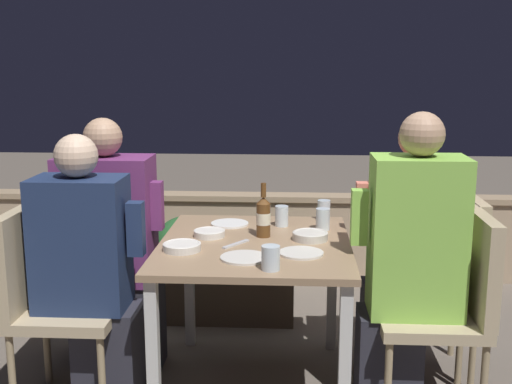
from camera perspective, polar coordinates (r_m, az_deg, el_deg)
name	(u,v)px	position (r m, az deg, el deg)	size (l,w,h in m)	color
parapet_wall	(269,235)	(4.69, 1.15, -3.85)	(9.00, 0.18, 0.62)	tan
dining_table	(255,260)	(3.01, -0.09, -6.10)	(0.88, 1.02, 0.73)	#937556
planter_hedge	(224,262)	(3.95, -2.89, -6.19)	(0.86, 0.47, 0.63)	brown
chair_left_near	(46,288)	(3.08, -18.16, -8.12)	(0.46, 0.46, 0.92)	tan
person_navy_jumper	(90,272)	(2.98, -14.56, -6.92)	(0.49, 0.26, 1.25)	#282833
chair_left_far	(75,264)	(3.39, -15.77, -6.15)	(0.46, 0.46, 0.92)	tan
person_purple_stripe	(114,246)	(3.30, -12.50, -4.75)	(0.52, 0.26, 1.29)	#282833
chair_right_near	(454,295)	(2.97, 17.17, -8.76)	(0.46, 0.46, 0.92)	tan
person_green_blouse	(408,265)	(2.89, 13.39, -6.37)	(0.48, 0.26, 1.35)	#282833
chair_right_far	(447,269)	(3.33, 16.61, -6.55)	(0.46, 0.46, 0.92)	tan
person_coral_top	(406,248)	(3.26, 13.20, -4.88)	(0.48, 0.26, 1.29)	#282833
beer_bottle	(263,216)	(3.05, 0.66, -2.18)	(0.07, 0.07, 0.26)	brown
plate_0	(230,224)	(3.30, -2.35, -2.83)	(0.19, 0.19, 0.01)	white
plate_1	(301,253)	(2.80, 4.04, -5.43)	(0.19, 0.19, 0.01)	silver
plate_2	(244,258)	(2.73, -1.04, -5.86)	(0.21, 0.21, 0.01)	silver
bowl_0	(209,233)	(3.08, -4.16, -3.63)	(0.15, 0.15, 0.03)	silver
bowl_1	(310,235)	(3.02, 4.84, -3.86)	(0.17, 0.17, 0.04)	beige
bowl_2	(182,246)	(2.86, -6.60, -4.81)	(0.17, 0.17, 0.03)	silver
glass_cup_0	(324,210)	(3.41, 6.04, -1.58)	(0.07, 0.07, 0.10)	silver
glass_cup_1	(282,216)	(3.26, 2.30, -2.15)	(0.07, 0.07, 0.10)	silver
glass_cup_2	(271,258)	(2.58, 1.31, -5.88)	(0.08, 0.08, 0.10)	silver
glass_cup_3	(323,219)	(3.20, 5.96, -2.42)	(0.07, 0.07, 0.11)	silver
fork_0	(236,244)	(2.93, -1.79, -4.65)	(0.11, 0.15, 0.01)	silver
potted_plant	(52,248)	(4.00, -17.64, -4.73)	(0.40, 0.40, 0.77)	brown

